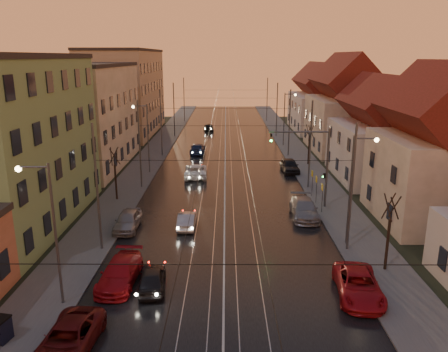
{
  "coord_description": "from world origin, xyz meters",
  "views": [
    {
      "loc": [
        0.12,
        -19.15,
        13.15
      ],
      "look_at": [
        -0.06,
        17.49,
        3.1
      ],
      "focal_mm": 35.0,
      "sensor_mm": 36.0,
      "label": 1
    }
  ],
  "objects_px": {
    "street_lamp_0": "(48,221)",
    "driving_car_2": "(196,171)",
    "street_lamp_2": "(145,132)",
    "parked_right_2": "(290,166)",
    "driving_car_1": "(187,220)",
    "parked_right_0": "(358,285)",
    "street_lamp_3": "(286,114)",
    "street_lamp_1": "(355,180)",
    "parked_right_1": "(304,209)",
    "driving_car_0": "(152,278)",
    "parked_left_1": "(68,339)",
    "parked_left_3": "(128,220)",
    "traffic_light_mast": "(316,158)",
    "driving_car_3": "(198,149)",
    "driving_car_4": "(209,127)",
    "parked_left_2": "(120,273)"
  },
  "relations": [
    {
      "from": "street_lamp_0",
      "to": "driving_car_2",
      "type": "bearing_deg",
      "value": 77.55
    },
    {
      "from": "street_lamp_2",
      "to": "parked_right_2",
      "type": "relative_size",
      "value": 1.76
    },
    {
      "from": "driving_car_1",
      "to": "parked_right_0",
      "type": "height_order",
      "value": "parked_right_0"
    },
    {
      "from": "street_lamp_0",
      "to": "driving_car_1",
      "type": "height_order",
      "value": "street_lamp_0"
    },
    {
      "from": "street_lamp_3",
      "to": "driving_car_1",
      "type": "distance_m",
      "value": 35.11
    },
    {
      "from": "street_lamp_1",
      "to": "parked_right_1",
      "type": "height_order",
      "value": "street_lamp_1"
    },
    {
      "from": "driving_car_0",
      "to": "street_lamp_1",
      "type": "bearing_deg",
      "value": -161.08
    },
    {
      "from": "driving_car_1",
      "to": "street_lamp_1",
      "type": "bearing_deg",
      "value": 164.81
    },
    {
      "from": "parked_left_1",
      "to": "street_lamp_3",
      "type": "bearing_deg",
      "value": 74.4
    },
    {
      "from": "street_lamp_3",
      "to": "driving_car_2",
      "type": "xyz_separation_m",
      "value": [
        -12.39,
        -17.66,
        -4.16
      ]
    },
    {
      "from": "street_lamp_1",
      "to": "street_lamp_3",
      "type": "relative_size",
      "value": 1.0
    },
    {
      "from": "driving_car_0",
      "to": "parked_left_3",
      "type": "bearing_deg",
      "value": -75.59
    },
    {
      "from": "street_lamp_3",
      "to": "parked_right_2",
      "type": "bearing_deg",
      "value": -95.59
    },
    {
      "from": "street_lamp_2",
      "to": "driving_car_1",
      "type": "height_order",
      "value": "street_lamp_2"
    },
    {
      "from": "traffic_light_mast",
      "to": "parked_right_2",
      "type": "bearing_deg",
      "value": 91.79
    },
    {
      "from": "parked_right_1",
      "to": "street_lamp_1",
      "type": "bearing_deg",
      "value": -65.6
    },
    {
      "from": "driving_car_3",
      "to": "parked_right_0",
      "type": "distance_m",
      "value": 39.43
    },
    {
      "from": "street_lamp_1",
      "to": "parked_right_2",
      "type": "height_order",
      "value": "street_lamp_1"
    },
    {
      "from": "parked_left_3",
      "to": "parked_right_2",
      "type": "height_order",
      "value": "parked_right_2"
    },
    {
      "from": "driving_car_2",
      "to": "parked_left_1",
      "type": "height_order",
      "value": "driving_car_2"
    },
    {
      "from": "parked_right_2",
      "to": "driving_car_2",
      "type": "bearing_deg",
      "value": -171.17
    },
    {
      "from": "driving_car_4",
      "to": "parked_left_1",
      "type": "xyz_separation_m",
      "value": [
        -4.0,
        -62.08,
        -0.01
      ]
    },
    {
      "from": "street_lamp_2",
      "to": "parked_left_2",
      "type": "distance_m",
      "value": 26.14
    },
    {
      "from": "street_lamp_1",
      "to": "driving_car_2",
      "type": "distance_m",
      "value": 22.52
    },
    {
      "from": "street_lamp_3",
      "to": "driving_car_1",
      "type": "height_order",
      "value": "street_lamp_3"
    },
    {
      "from": "traffic_light_mast",
      "to": "driving_car_4",
      "type": "bearing_deg",
      "value": 104.73
    },
    {
      "from": "driving_car_0",
      "to": "parked_right_0",
      "type": "height_order",
      "value": "parked_right_0"
    },
    {
      "from": "street_lamp_1",
      "to": "parked_right_0",
      "type": "xyz_separation_m",
      "value": [
        -1.5,
        -7.02,
        -4.18
      ]
    },
    {
      "from": "traffic_light_mast",
      "to": "driving_car_4",
      "type": "distance_m",
      "value": 43.74
    },
    {
      "from": "parked_left_1",
      "to": "street_lamp_0",
      "type": "bearing_deg",
      "value": 120.15
    },
    {
      "from": "driving_car_0",
      "to": "parked_left_2",
      "type": "distance_m",
      "value": 2.08
    },
    {
      "from": "street_lamp_2",
      "to": "traffic_light_mast",
      "type": "bearing_deg",
      "value": -35.07
    },
    {
      "from": "parked_left_3",
      "to": "driving_car_3",
      "type": "bearing_deg",
      "value": 83.03
    },
    {
      "from": "driving_car_1",
      "to": "street_lamp_2",
      "type": "bearing_deg",
      "value": -69.72
    },
    {
      "from": "street_lamp_1",
      "to": "driving_car_4",
      "type": "bearing_deg",
      "value": 103.66
    },
    {
      "from": "driving_car_2",
      "to": "parked_left_3",
      "type": "relative_size",
      "value": 1.22
    },
    {
      "from": "street_lamp_0",
      "to": "street_lamp_1",
      "type": "bearing_deg",
      "value": 23.72
    },
    {
      "from": "street_lamp_2",
      "to": "parked_left_1",
      "type": "bearing_deg",
      "value": -86.38
    },
    {
      "from": "street_lamp_2",
      "to": "parked_left_2",
      "type": "height_order",
      "value": "street_lamp_2"
    },
    {
      "from": "street_lamp_2",
      "to": "driving_car_2",
      "type": "bearing_deg",
      "value": -15.95
    },
    {
      "from": "driving_car_1",
      "to": "driving_car_4",
      "type": "bearing_deg",
      "value": -89.75
    },
    {
      "from": "street_lamp_0",
      "to": "driving_car_2",
      "type": "height_order",
      "value": "street_lamp_0"
    },
    {
      "from": "parked_right_0",
      "to": "parked_right_2",
      "type": "relative_size",
      "value": 1.11
    },
    {
      "from": "driving_car_2",
      "to": "parked_left_2",
      "type": "relative_size",
      "value": 1.06
    },
    {
      "from": "street_lamp_3",
      "to": "parked_right_1",
      "type": "bearing_deg",
      "value": -94.48
    },
    {
      "from": "driving_car_0",
      "to": "parked_left_2",
      "type": "bearing_deg",
      "value": -21.63
    },
    {
      "from": "street_lamp_3",
      "to": "parked_right_0",
      "type": "distance_m",
      "value": 43.25
    },
    {
      "from": "driving_car_4",
      "to": "traffic_light_mast",
      "type": "bearing_deg",
      "value": 97.75
    },
    {
      "from": "driving_car_1",
      "to": "parked_left_2",
      "type": "bearing_deg",
      "value": 70.34
    },
    {
      "from": "driving_car_2",
      "to": "parked_left_3",
      "type": "bearing_deg",
      "value": 71.84
    }
  ]
}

